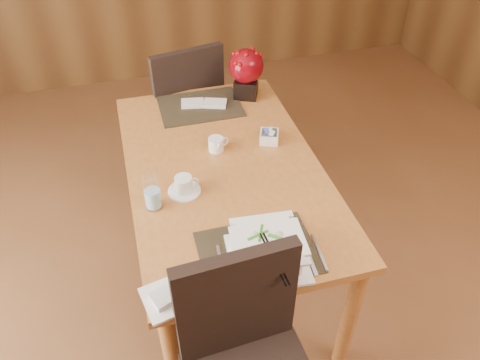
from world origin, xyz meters
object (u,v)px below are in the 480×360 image
object	(u,v)px
water_glass	(152,192)
sugar_caddy	(269,137)
berry_decor	(246,70)
creamer_jug	(216,144)
soup_setting	(268,251)
near_chair	(248,360)
coffee_cup	(184,186)
bread_plate	(168,298)
dining_table	(224,182)
far_chair	(184,106)

from	to	relation	value
water_glass	sugar_caddy	distance (m)	0.70
sugar_caddy	berry_decor	size ratio (longest dim) A/B	0.32
creamer_jug	soup_setting	bearing A→B (deg)	-98.84
berry_decor	creamer_jug	bearing A→B (deg)	-121.72
creamer_jug	near_chair	xyz separation A→B (m)	(-0.13, -1.00, -0.22)
coffee_cup	water_glass	bearing A→B (deg)	-157.70
creamer_jug	berry_decor	size ratio (longest dim) A/B	0.34
berry_decor	bread_plate	xyz separation A→B (m)	(-0.65, -1.27, -0.16)
sugar_caddy	berry_decor	bearing A→B (deg)	88.69
dining_table	creamer_jug	world-z (taller)	creamer_jug
bread_plate	near_chair	xyz separation A→B (m)	(0.24, -0.20, -0.19)
soup_setting	bread_plate	xyz separation A→B (m)	(-0.39, -0.07, -0.05)
sugar_caddy	far_chair	world-z (taller)	far_chair
water_glass	berry_decor	xyz separation A→B (m)	(0.63, 0.78, 0.08)
water_glass	coffee_cup	bearing A→B (deg)	22.30
far_chair	bread_plate	bearing A→B (deg)	66.50
sugar_caddy	dining_table	bearing A→B (deg)	-153.24
dining_table	water_glass	bearing A→B (deg)	-152.27
dining_table	creamer_jug	distance (m)	0.19
creamer_jug	berry_decor	xyz separation A→B (m)	(0.29, 0.46, 0.13)
soup_setting	near_chair	bearing A→B (deg)	-115.04
dining_table	near_chair	size ratio (longest dim) A/B	1.51
coffee_cup	water_glass	world-z (taller)	water_glass
coffee_cup	creamer_jug	bearing A→B (deg)	51.81
bread_plate	far_chair	bearing A→B (deg)	78.27
water_glass	bread_plate	distance (m)	0.49
soup_setting	sugar_caddy	distance (m)	0.78
soup_setting	creamer_jug	xyz separation A→B (m)	(-0.03, 0.73, -0.02)
berry_decor	coffee_cup	bearing A→B (deg)	-124.19
soup_setting	far_chair	world-z (taller)	far_chair
creamer_jug	sugar_caddy	world-z (taller)	creamer_jug
dining_table	water_glass	distance (m)	0.44
bread_plate	creamer_jug	bearing A→B (deg)	65.64
creamer_jug	water_glass	bearing A→B (deg)	-148.38
dining_table	near_chair	world-z (taller)	near_chair
water_glass	creamer_jug	world-z (taller)	water_glass
soup_setting	berry_decor	distance (m)	1.23
berry_decor	far_chair	world-z (taller)	berry_decor
near_chair	far_chair	xyz separation A→B (m)	(0.09, 1.76, -0.01)
coffee_cup	berry_decor	bearing A→B (deg)	55.81
berry_decor	near_chair	distance (m)	1.56
far_chair	soup_setting	bearing A→B (deg)	80.84
bread_plate	berry_decor	bearing A→B (deg)	62.84
water_glass	near_chair	xyz separation A→B (m)	(0.22, -0.68, -0.27)
dining_table	coffee_cup	world-z (taller)	coffee_cup
dining_table	creamer_jug	size ratio (longest dim) A/B	15.49
dining_table	near_chair	bearing A→B (deg)	-98.58
soup_setting	dining_table	bearing A→B (deg)	96.93
creamer_jug	bread_plate	size ratio (longest dim) A/B	0.58
soup_setting	water_glass	world-z (taller)	water_glass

